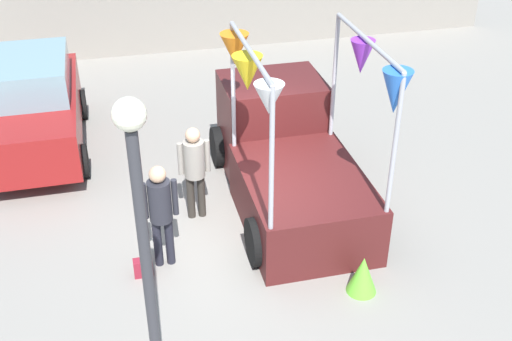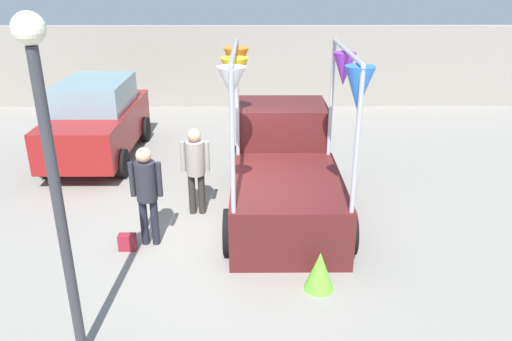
{
  "view_description": "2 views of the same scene",
  "coord_description": "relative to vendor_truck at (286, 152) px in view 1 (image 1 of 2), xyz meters",
  "views": [
    {
      "loc": [
        -1.84,
        -8.32,
        6.35
      ],
      "look_at": [
        0.16,
        -0.08,
        1.18
      ],
      "focal_mm": 45.0,
      "sensor_mm": 36.0,
      "label": 1
    },
    {
      "loc": [
        0.35,
        -7.91,
        4.37
      ],
      "look_at": [
        0.4,
        -0.42,
        1.29
      ],
      "focal_mm": 35.0,
      "sensor_mm": 36.0,
      "label": 2
    }
  ],
  "objects": [
    {
      "name": "ground_plane",
      "position": [
        -0.93,
        -0.9,
        -0.85
      ],
      "size": [
        60.0,
        60.0,
        0.0
      ],
      "primitive_type": "plane",
      "color": "gray"
    },
    {
      "name": "brick_boundary_wall",
      "position": [
        -0.93,
        7.66,
        0.45
      ],
      "size": [
        18.0,
        0.36,
        2.6
      ],
      "primitive_type": "cube",
      "color": "gray",
      "rests_on": "ground"
    },
    {
      "name": "handbag",
      "position": [
        -2.66,
        -1.64,
        -0.71
      ],
      "size": [
        0.28,
        0.16,
        0.28
      ],
      "primitive_type": "cube",
      "color": "maroon",
      "rests_on": "ground"
    },
    {
      "name": "vendor_truck",
      "position": [
        0.0,
        0.0,
        0.0
      ],
      "size": [
        2.35,
        4.07,
        3.19
      ],
      "color": "#4C1919",
      "rests_on": "ground"
    },
    {
      "name": "street_lamp",
      "position": [
        -2.66,
        -4.02,
        1.75
      ],
      "size": [
        0.32,
        0.32,
        3.99
      ],
      "color": "#333338",
      "rests_on": "ground"
    },
    {
      "name": "parked_car",
      "position": [
        -4.32,
        2.75,
        0.1
      ],
      "size": [
        1.88,
        4.0,
        1.88
      ],
      "color": "maroon",
      "rests_on": "ground"
    },
    {
      "name": "folded_kite_bundle_lime",
      "position": [
        0.38,
        -2.73,
        -0.55
      ],
      "size": [
        0.51,
        0.51,
        0.6
      ],
      "primitive_type": "cone",
      "rotation": [
        0.0,
        0.0,
        1.4
      ],
      "color": "#66CC33",
      "rests_on": "ground"
    },
    {
      "name": "person_vendor",
      "position": [
        -1.63,
        -0.31,
        0.16
      ],
      "size": [
        0.53,
        0.34,
        1.68
      ],
      "color": "#2D2823",
      "rests_on": "ground"
    },
    {
      "name": "person_customer",
      "position": [
        -2.31,
        -1.44,
        0.2
      ],
      "size": [
        0.53,
        0.34,
        1.72
      ],
      "color": "black",
      "rests_on": "ground"
    }
  ]
}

